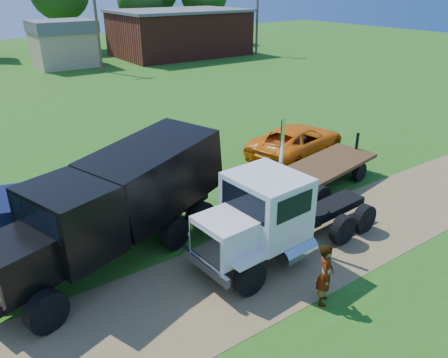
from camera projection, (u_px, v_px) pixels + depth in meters
ground at (309, 247)px, 14.92m from camera, size 140.00×140.00×0.00m
dirt_track at (309, 247)px, 14.92m from camera, size 120.00×4.20×0.01m
white_semi_tractor at (268, 218)px, 13.78m from camera, size 7.35×2.88×4.38m
black_dump_truck at (119, 200)px, 13.76m from camera, size 8.52×4.86×3.63m
orange_pickup at (297, 141)px, 22.37m from camera, size 6.46×4.09×1.66m
flatbed_trailer at (315, 173)px, 18.77m from camera, size 7.25×3.27×1.79m
spectator_a at (325, 275)px, 12.01m from camera, size 0.81×0.78×1.87m
spectator_b at (186, 198)px, 16.47m from camera, size 0.83×0.65×1.68m
brick_building at (180, 32)px, 53.06m from camera, size 15.40×10.40×5.30m
tan_shed at (64, 43)px, 45.81m from camera, size 6.20×5.40×4.70m
utility_poles at (97, 22)px, 42.19m from camera, size 42.20×0.28×9.00m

